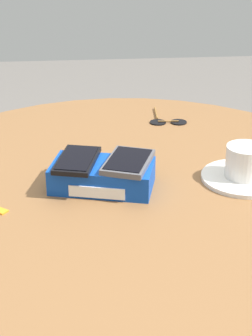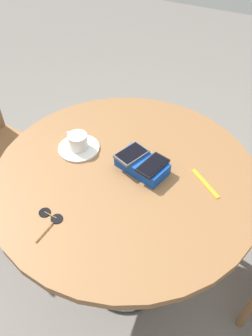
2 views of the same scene
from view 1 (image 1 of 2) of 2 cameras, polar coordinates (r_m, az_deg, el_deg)
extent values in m
cylinder|color=brown|center=(1.09, 0.00, -1.67)|extent=(0.98, 0.98, 0.03)
cube|color=#0F42AD|center=(1.04, -2.41, -0.79)|extent=(0.20, 0.15, 0.05)
cube|color=white|center=(0.99, -3.00, -2.52)|extent=(0.10, 0.03, 0.02)
cube|color=black|center=(1.03, -4.99, 0.78)|extent=(0.09, 0.13, 0.01)
cube|color=black|center=(1.03, -5.00, 1.04)|extent=(0.08, 0.12, 0.00)
cube|color=#515156|center=(1.02, 0.18, 0.60)|extent=(0.11, 0.14, 0.01)
cube|color=black|center=(1.02, 0.18, 0.91)|extent=(0.10, 0.12, 0.00)
cylinder|color=silver|center=(1.10, 11.87, -0.98)|extent=(0.16, 0.16, 0.01)
cylinder|color=silver|center=(1.08, 12.03, 0.66)|extent=(0.07, 0.07, 0.06)
cylinder|color=olive|center=(1.07, 12.15, 1.85)|extent=(0.06, 0.06, 0.00)
cylinder|color=black|center=(1.36, 5.37, 4.66)|extent=(0.04, 0.04, 0.00)
cylinder|color=black|center=(1.36, 3.26, 4.65)|extent=(0.04, 0.04, 0.00)
cylinder|color=olive|center=(1.36, 4.32, 4.77)|extent=(0.05, 0.01, 0.00)
cylinder|color=olive|center=(1.41, 3.06, 5.63)|extent=(0.01, 0.08, 0.00)
camera|label=2|loc=(1.78, -18.06, 36.75)|focal=35.00mm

